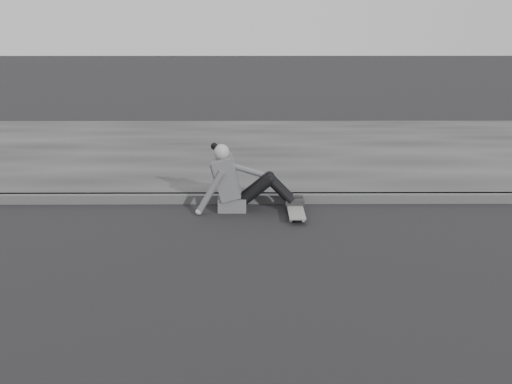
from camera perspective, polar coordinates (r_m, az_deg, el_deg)
ground at (r=5.70m, az=22.47°, el=-8.75°), size 80.00×80.00×0.00m
curb at (r=7.96m, az=15.59°, el=-0.58°), size 24.00×0.16×0.12m
sidewalk at (r=10.80m, az=11.35°, el=4.11°), size 24.00×6.00×0.12m
skateboard at (r=7.15m, az=3.98°, el=-1.82°), size 0.20×0.78×0.09m
seated_woman at (r=7.28m, az=-1.89°, el=0.94°), size 1.38×0.46×0.88m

